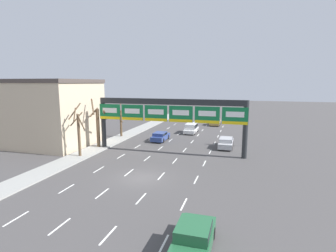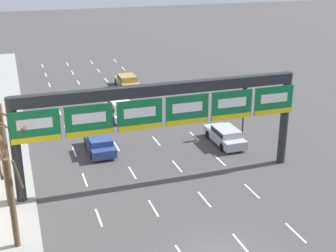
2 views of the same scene
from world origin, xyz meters
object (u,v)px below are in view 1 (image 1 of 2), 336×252
Objects in this scene: traffic_light_near_gantry at (245,123)px; tree_bare_second at (78,130)px; suv_white at (191,128)px; sign_gantry at (169,112)px; car_gold at (215,121)px; car_blue at (160,136)px; car_silver at (226,142)px; car_green at (194,236)px; tree_bare_third at (98,125)px; tree_bare_closest at (121,121)px.

tree_bare_second is at bearing -149.98° from traffic_light_near_gantry.
tree_bare_second reaches higher than suv_white.
car_gold is at bearing 81.95° from sign_gantry.
tree_bare_second reaches higher than car_gold.
suv_white is 8.00m from car_blue.
car_green reaches higher than car_silver.
car_gold is at bearing 60.95° from tree_bare_third.
tree_bare_closest is 0.84× the size of tree_bare_third.
tree_bare_second is (-9.73, -18.15, 2.21)m from suv_white.
tree_bare_closest is (-10.16, -6.50, 1.70)m from suv_white.
traffic_light_near_gantry is 0.75× the size of tree_bare_second.
car_green reaches higher than car_gold.
sign_gantry reaches higher than tree_bare_third.
traffic_light_near_gantry is at bearing -71.51° from car_gold.
traffic_light_near_gantry is 19.66m from tree_bare_third.
sign_gantry reaches higher than car_silver.
tree_bare_third is at bearing 132.33° from car_green.
traffic_light_near_gantry is 18.98m from tree_bare_closest.
traffic_light_near_gantry reaches higher than car_green.
suv_white is at bearing 101.51° from car_green.
car_gold is 0.70× the size of tree_bare_third.
tree_bare_closest reaches higher than traffic_light_near_gantry.
tree_bare_closest is at bearing 123.50° from car_green.
suv_white is 1.04× the size of car_silver.
car_silver is at bearing 29.77° from tree_bare_second.
car_blue is 0.80× the size of tree_bare_closest.
sign_gantry is at bearing -63.18° from car_blue.
sign_gantry is 12.37m from tree_bare_closest.
suv_white is 1.10× the size of car_blue.
tree_bare_closest reaches higher than suv_white.
car_blue is at bearing 116.82° from sign_gantry.
car_blue is 0.94× the size of car_silver.
car_gold reaches higher than car_blue.
car_blue is 0.96× the size of car_gold.
tree_bare_second is (-12.80, -27.78, 2.39)m from car_gold.
suv_white is 1.05× the size of car_gold.
sign_gantry reaches higher than traffic_light_near_gantry.
sign_gantry is 23.66m from car_gold.
traffic_light_near_gantry is (12.05, -0.15, 2.60)m from car_blue.
car_green is 21.12m from tree_bare_second.
sign_gantry is 4.15× the size of car_gold.
car_blue is at bearing 170.83° from car_silver.
car_silver is at bearing -9.17° from car_blue.
car_silver is 0.75× the size of tree_bare_second.
suv_white reaches higher than car_gold.
sign_gantry reaches higher than car_gold.
car_green is at bearing -90.17° from car_silver.
tree_bare_second is at bearing -88.20° from tree_bare_third.
tree_bare_closest is (-18.94, 0.95, -0.66)m from traffic_light_near_gantry.
sign_gantry is 4.08× the size of car_silver.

